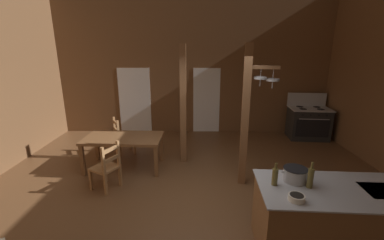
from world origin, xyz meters
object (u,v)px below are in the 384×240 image
Objects in this scene: kitchen_island at (340,221)px; dining_table at (124,141)px; mixing_bowl_on_counter at (296,198)px; bottle_tall_on_counter at (275,176)px; ladderback_chair_near_window at (107,167)px; ladderback_chair_by_post at (122,137)px; bottle_short_on_counter at (310,177)px; stockpot_on_counter at (295,175)px; stove_range at (308,123)px.

kitchen_island reaches higher than dining_table.
bottle_tall_on_counter is at bearing 113.88° from mixing_bowl_on_counter.
ladderback_chair_near_window is (-0.09, -0.91, -0.20)m from dining_table.
kitchen_island is at bearing -40.98° from ladderback_chair_by_post.
kitchen_island is 0.91m from mixing_bowl_on_counter.
bottle_short_on_counter is at bearing 174.92° from kitchen_island.
stockpot_on_counter is 1.08× the size of bottle_short_on_counter.
ladderback_chair_near_window is at bearing -95.72° from dining_table.
stove_range is 3.79× the size of bottle_short_on_counter.
bottle_tall_on_counter is at bearing -118.77° from stove_range.
stockpot_on_counter is (3.00, -1.34, 0.58)m from ladderback_chair_near_window.
stove_range is 0.77× the size of dining_table.
kitchen_island is 6.34× the size of bottle_short_on_counter.
stockpot_on_counter is (-0.58, 0.20, 0.56)m from kitchen_island.
stove_range is at bearing 64.50° from mixing_bowl_on_counter.
ladderback_chair_by_post is 4.66m from mixing_bowl_on_counter.
dining_table is (-3.48, 2.44, 0.18)m from kitchen_island.
ladderback_chair_by_post is at bearing 135.73° from bottle_short_on_counter.
bottle_short_on_counter is at bearing -38.39° from dining_table.
bottle_tall_on_counter reaches higher than dining_table.
bottle_tall_on_counter reaches higher than ladderback_chair_near_window.
stockpot_on_counter is at bearing -116.20° from stove_range.
bottle_short_on_counter reaches higher than ladderback_chair_by_post.
stove_range is at bearing 63.80° from stockpot_on_counter.
dining_table is at bearing 138.06° from bottle_tall_on_counter.
mixing_bowl_on_counter is (2.76, -2.69, 0.32)m from dining_table.
mixing_bowl_on_counter reaches higher than dining_table.
ladderback_chair_near_window is at bearing -150.09° from stove_range.
stockpot_on_counter is at bearing -43.96° from ladderback_chair_by_post.
kitchen_island is 0.76m from bottle_short_on_counter.
stockpot_on_counter is 1.23× the size of bottle_tall_on_counter.
bottle_short_on_counter is (3.30, -3.22, 0.62)m from ladderback_chair_by_post.
kitchen_island is 2.33× the size of ladderback_chair_near_window.
dining_table is at bearing -157.97° from stove_range.
stove_range is at bearing 61.23° from bottle_tall_on_counter.
ladderback_chair_by_post is 4.31m from bottle_tall_on_counter.
bottle_short_on_counter is (-0.45, 0.04, 0.61)m from kitchen_island.
ladderback_chair_by_post is at bearing -167.04° from stove_range.
dining_table is 0.88m from ladderback_chair_by_post.
bottle_short_on_counter reaches higher than stockpot_on_counter.
bottle_short_on_counter is at bearing -114.02° from stove_range.
kitchen_island is 2.33× the size of ladderback_chair_by_post.
kitchen_island is 4.97m from ladderback_chair_by_post.
bottle_tall_on_counter is at bearing 172.03° from bottle_short_on_counter.
stove_range is 6.98× the size of mixing_bowl_on_counter.
mixing_bowl_on_counter is at bearing -44.23° from dining_table.
ladderback_chair_by_post is at bearing 95.79° from ladderback_chair_near_window.
stockpot_on_counter is at bearing 71.68° from mixing_bowl_on_counter.
ladderback_chair_by_post is 2.53× the size of stockpot_on_counter.
mixing_bowl_on_counter is at bearing -115.50° from stove_range.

